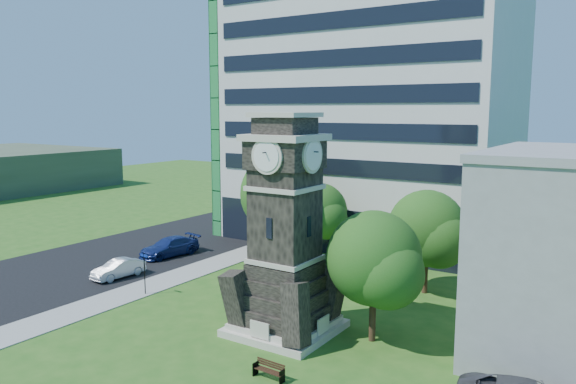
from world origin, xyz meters
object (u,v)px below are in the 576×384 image
Objects in this scene: clock_tower at (285,240)px; car_street_north at (169,247)px; car_street_mid at (118,269)px; street_sign at (144,269)px; park_bench at (269,370)px.

clock_tower is 2.26× the size of car_street_north.
car_street_north reaches higher than car_street_mid.
car_street_mid is 6.75m from car_street_north.
street_sign is at bearing -14.39° from car_street_mid.
car_street_north is 1.88× the size of street_sign.
car_street_mid is 1.42× the size of street_sign.
car_street_north is at bearing 154.39° from clock_tower.
clock_tower is 11.97m from street_sign.
clock_tower is at bearing 118.28° from park_bench.
park_bench is 14.94m from street_sign.
car_street_mid is at bearing -68.52° from car_street_north.
park_bench is at bearing -63.98° from clock_tower.
car_street_north is at bearing 130.31° from street_sign.
clock_tower is 16.79m from car_street_mid.
car_street_mid is 0.75× the size of car_street_north.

